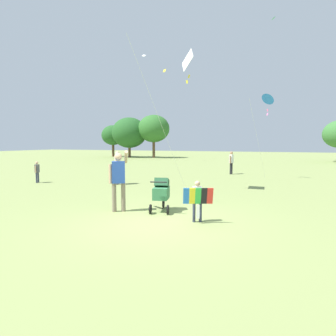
# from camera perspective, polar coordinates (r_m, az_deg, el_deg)

# --- Properties ---
(ground_plane) EXTENTS (120.00, 120.00, 0.00)m
(ground_plane) POSITION_cam_1_polar(r_m,az_deg,el_deg) (7.56, -2.03, -10.98)
(ground_plane) COLOR #849351
(treeline_distant) EXTENTS (36.47, 6.66, 5.84)m
(treeline_distant) POSITION_cam_1_polar(r_m,az_deg,el_deg) (36.40, 5.55, 7.24)
(treeline_distant) COLOR brown
(treeline_distant) RESTS_ON ground
(child_with_butterfly_kite) EXTENTS (0.77, 0.49, 1.10)m
(child_with_butterfly_kite) POSITION_cam_1_polar(r_m,az_deg,el_deg) (7.51, 5.94, -5.95)
(child_with_butterfly_kite) COLOR #33384C
(child_with_butterfly_kite) RESTS_ON ground
(person_adult_flyer) EXTENTS (0.56, 0.70, 1.86)m
(person_adult_flyer) POSITION_cam_1_polar(r_m,az_deg,el_deg) (8.71, -9.91, -1.68)
(person_adult_flyer) COLOR #7F705B
(person_adult_flyer) RESTS_ON ground
(stroller) EXTENTS (0.67, 1.12, 1.03)m
(stroller) POSITION_cam_1_polar(r_m,az_deg,el_deg) (8.71, -1.35, -4.71)
(stroller) COLOR black
(stroller) RESTS_ON ground
(kite_adult_black) EXTENTS (1.00, 4.41, 6.01)m
(kite_adult_black) POSITION_cam_1_polar(r_m,az_deg,el_deg) (12.39, 3.72, 20.21)
(kite_adult_black) COLOR white
(kite_adult_black) RESTS_ON ground
(kite_orange_delta) EXTENTS (1.26, 2.69, 4.83)m
(kite_orange_delta) POSITION_cam_1_polar(r_m,az_deg,el_deg) (17.29, 19.40, 12.82)
(kite_orange_delta) COLOR blue
(kite_orange_delta) RESTS_ON ground
(distant_kites_cluster) EXTENTS (25.53, 11.04, 7.46)m
(distant_kites_cluster) POSITION_cam_1_polar(r_m,az_deg,el_deg) (32.71, 14.67, 26.48)
(distant_kites_cluster) COLOR white
(person_sitting_far) EXTENTS (0.26, 0.48, 1.51)m
(person_sitting_far) POSITION_cam_1_polar(r_m,az_deg,el_deg) (19.25, 12.59, 1.43)
(person_sitting_far) COLOR #232328
(person_sitting_far) RESTS_ON ground
(person_couple_left) EXTENTS (0.21, 0.35, 1.12)m
(person_couple_left) POSITION_cam_1_polar(r_m,az_deg,el_deg) (16.27, -24.79, -0.41)
(person_couple_left) COLOR #33384C
(person_couple_left) RESTS_ON ground
(person_kid_running) EXTENTS (0.29, 0.52, 1.66)m
(person_kid_running) POSITION_cam_1_polar(r_m,az_deg,el_deg) (14.39, -10.09, 0.60)
(person_kid_running) COLOR #4C4C51
(person_kid_running) RESTS_ON ground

